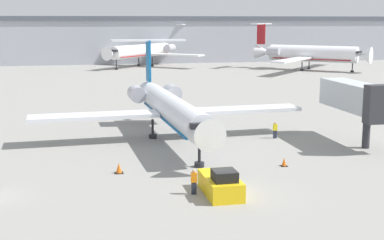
# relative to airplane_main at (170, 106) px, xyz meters

# --- Properties ---
(ground_plane) EXTENTS (600.00, 600.00, 0.00)m
(ground_plane) POSITION_rel_airplane_main_xyz_m (0.70, -18.04, -3.25)
(ground_plane) COLOR gray
(terminal_building) EXTENTS (180.00, 16.80, 12.84)m
(terminal_building) POSITION_rel_airplane_main_xyz_m (0.70, 101.96, 3.20)
(terminal_building) COLOR #9EA3AD
(terminal_building) RESTS_ON ground
(airplane_main) EXTENTS (27.39, 26.86, 9.46)m
(airplane_main) POSITION_rel_airplane_main_xyz_m (0.00, 0.00, 0.00)
(airplane_main) COLOR silver
(airplane_main) RESTS_ON ground
(pushback_tug) EXTENTS (2.19, 4.56, 1.96)m
(pushback_tug) POSITION_rel_airplane_main_xyz_m (0.45, -18.08, -2.51)
(pushback_tug) COLOR yellow
(pushback_tug) RESTS_ON ground
(worker_near_tug) EXTENTS (0.40, 0.25, 1.77)m
(worker_near_tug) POSITION_rel_airplane_main_xyz_m (-1.32, -17.67, -2.32)
(worker_near_tug) COLOR #232838
(worker_near_tug) RESTS_ON ground
(worker_by_wing) EXTENTS (0.40, 0.24, 1.69)m
(worker_by_wing) POSITION_rel_airplane_main_xyz_m (10.36, -2.12, -2.37)
(worker_by_wing) COLOR #232838
(worker_by_wing) RESTS_ON ground
(traffic_cone_left) EXTENTS (0.66, 0.66, 0.82)m
(traffic_cone_left) POSITION_rel_airplane_main_xyz_m (-5.95, -11.46, -2.86)
(traffic_cone_left) COLOR black
(traffic_cone_left) RESTS_ON ground
(traffic_cone_right) EXTENTS (0.54, 0.54, 0.72)m
(traffic_cone_right) POSITION_rel_airplane_main_xyz_m (7.36, -12.21, -2.91)
(traffic_cone_right) COLOR black
(traffic_cone_right) RESTS_ON ground
(airplane_parked_far_left) EXTENTS (27.52, 25.94, 10.76)m
(airplane_parked_far_left) POSITION_rel_airplane_main_xyz_m (7.77, 86.54, 0.78)
(airplane_parked_far_left) COLOR white
(airplane_parked_far_left) RESTS_ON ground
(airplane_parked_far_right) EXTENTS (28.80, 30.34, 10.96)m
(airplane_parked_far_right) POSITION_rel_airplane_main_xyz_m (45.07, 67.49, 0.69)
(airplane_parked_far_right) COLOR white
(airplane_parked_far_right) RESTS_ON ground
(jet_bridge) EXTENTS (3.20, 10.45, 6.19)m
(jet_bridge) POSITION_rel_airplane_main_xyz_m (17.12, -5.98, 1.19)
(jet_bridge) COLOR #2D2D33
(jet_bridge) RESTS_ON ground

